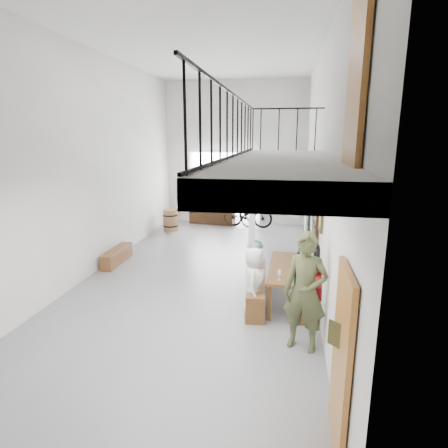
% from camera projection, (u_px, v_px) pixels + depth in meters
% --- Properties ---
extents(floor, '(12.00, 12.00, 0.00)m').
position_uv_depth(floor, '(201.00, 275.00, 9.42)').
color(floor, slate).
rests_on(floor, ground).
extents(room_walls, '(12.00, 12.00, 12.00)m').
position_uv_depth(room_walls, '(199.00, 130.00, 8.60)').
color(room_walls, white).
rests_on(room_walls, ground).
extents(gateway_portal, '(2.80, 0.08, 2.80)m').
position_uv_depth(gateway_portal, '(225.00, 188.00, 14.86)').
color(gateway_portal, white).
rests_on(gateway_portal, ground).
extents(right_wall_decor, '(0.07, 8.28, 5.07)m').
position_uv_depth(right_wall_decor, '(322.00, 231.00, 6.79)').
color(right_wall_decor, '#AD6927').
rests_on(right_wall_decor, ground).
extents(balcony, '(1.52, 5.62, 4.00)m').
position_uv_depth(balcony, '(283.00, 169.00, 5.42)').
color(balcony, silver).
rests_on(balcony, ground).
extents(tasting_table, '(0.87, 2.03, 0.79)m').
position_uv_depth(tasting_table, '(290.00, 271.00, 7.74)').
color(tasting_table, brown).
rests_on(tasting_table, ground).
extents(bench_inner, '(0.51, 2.30, 0.53)m').
position_uv_depth(bench_inner, '(256.00, 288.00, 7.99)').
color(bench_inner, brown).
rests_on(bench_inner, ground).
extents(bench_wall, '(0.35, 1.85, 0.42)m').
position_uv_depth(bench_wall, '(308.00, 295.00, 7.73)').
color(bench_wall, brown).
rests_on(bench_wall, ground).
extents(tableware, '(0.58, 1.36, 0.35)m').
position_uv_depth(tableware, '(296.00, 264.00, 7.50)').
color(tableware, black).
rests_on(tableware, tasting_table).
extents(side_bench, '(0.33, 1.43, 0.40)m').
position_uv_depth(side_bench, '(117.00, 256.00, 10.29)').
color(side_bench, brown).
rests_on(side_bench, ground).
extents(oak_barrel, '(0.54, 0.54, 0.80)m').
position_uv_depth(oak_barrel, '(170.00, 220.00, 13.76)').
color(oak_barrel, '#8D623E').
rests_on(oak_barrel, ground).
extents(serving_counter, '(1.83, 0.71, 0.94)m').
position_uv_depth(serving_counter, '(212.00, 212.00, 14.87)').
color(serving_counter, '#3D2812').
rests_on(serving_counter, ground).
extents(counter_bottles, '(1.53, 0.26, 0.28)m').
position_uv_depth(counter_bottles, '(212.00, 197.00, 14.74)').
color(counter_bottles, black).
rests_on(counter_bottles, serving_counter).
extents(guest_left_a, '(0.48, 0.70, 1.38)m').
position_uv_depth(guest_left_a, '(254.00, 282.00, 7.18)').
color(guest_left_a, white).
rests_on(guest_left_a, ground).
extents(guest_left_b, '(0.32, 0.46, 1.19)m').
position_uv_depth(guest_left_b, '(253.00, 278.00, 7.66)').
color(guest_left_b, '#237074').
rests_on(guest_left_b, ground).
extents(guest_left_c, '(0.44, 0.56, 1.15)m').
position_uv_depth(guest_left_c, '(256.00, 267.00, 8.35)').
color(guest_left_c, white).
rests_on(guest_left_c, ground).
extents(guest_left_d, '(0.62, 0.80, 1.09)m').
position_uv_depth(guest_left_d, '(255.00, 263.00, 8.72)').
color(guest_left_d, '#237074').
rests_on(guest_left_d, ground).
extents(guest_right_a, '(0.40, 0.68, 1.08)m').
position_uv_depth(guest_right_a, '(316.00, 292.00, 7.09)').
color(guest_right_a, red).
rests_on(guest_right_a, ground).
extents(guest_right_b, '(0.75, 1.26, 1.30)m').
position_uv_depth(guest_right_b, '(321.00, 275.00, 7.66)').
color(guest_right_b, black).
rests_on(guest_right_b, ground).
extents(guest_right_c, '(0.61, 0.73, 1.28)m').
position_uv_depth(guest_right_c, '(313.00, 264.00, 8.32)').
color(guest_right_c, white).
rests_on(guest_right_c, ground).
extents(host_standing, '(0.83, 0.67, 1.97)m').
position_uv_depth(host_standing, '(305.00, 292.00, 5.99)').
color(host_standing, '#444929').
rests_on(host_standing, ground).
extents(potted_plant, '(0.38, 0.33, 0.41)m').
position_uv_depth(potted_plant, '(300.00, 266.00, 9.47)').
color(potted_plant, '#194918').
rests_on(potted_plant, ground).
extents(bicycle_near, '(1.69, 0.82, 0.85)m').
position_uv_depth(bicycle_near, '(235.00, 215.00, 14.43)').
color(bicycle_near, black).
rests_on(bicycle_near, ground).
extents(bicycle_far, '(1.94, 0.73, 1.14)m').
position_uv_depth(bicycle_far, '(248.00, 213.00, 14.23)').
color(bicycle_far, black).
rests_on(bicycle_far, ground).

